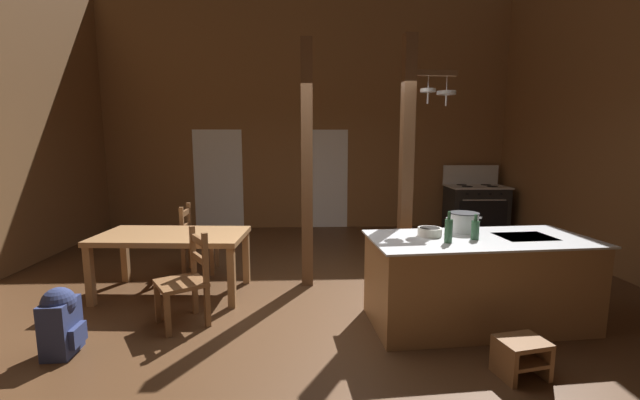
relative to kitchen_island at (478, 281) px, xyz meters
The scene contains 17 objects.
ground_plane 1.73m from the kitchen_island, 168.71° to the left, with size 9.05×9.45×0.10m, color #4C301C.
wall_back 5.34m from the kitchen_island, 109.01° to the left, with size 9.05×0.14×4.68m, color brown.
glazed_door_back_left 5.84m from the kitchen_island, 126.85° to the left, with size 1.00×0.01×2.05m, color white.
glazed_panel_back_right 4.84m from the kitchen_island, 104.63° to the left, with size 0.84×0.01×2.05m, color white.
kitchen_island is the anchor object (origin of this frame).
stove_range 4.46m from the kitchen_island, 66.97° to the left, with size 1.17×0.86×1.32m.
support_post_with_pot_rack 1.59m from the kitchen_island, 116.21° to the left, with size 0.65×0.24×3.03m.
support_post_center 2.33m from the kitchen_island, 144.75° to the left, with size 0.14×0.14×3.03m.
step_stool 0.97m from the kitchen_island, 92.67° to the right, with size 0.41×0.34×0.30m.
dining_table 3.42m from the kitchen_island, 164.01° to the left, with size 1.76×1.01×0.74m.
ladderback_chair_near_window 2.91m from the kitchen_island, behind, with size 0.61×0.61×0.95m.
ladderback_chair_by_post 3.68m from the kitchen_island, 151.16° to the left, with size 0.45×0.45×0.95m.
backpack 3.84m from the kitchen_island, behind, with size 0.31×0.33×0.60m.
stockpot_on_counter 0.61m from the kitchen_island, 103.84° to the left, with size 0.37×0.30×0.20m.
mixing_bowl_on_counter 0.68m from the kitchen_island, 168.53° to the left, with size 0.24×0.24×0.08m.
bottle_tall_on_counter 0.55m from the kitchen_island, 142.22° to the right, with size 0.08×0.08×0.24m.
bottle_short_on_counter 0.70m from the kitchen_island, 154.97° to the right, with size 0.07×0.07×0.30m.
Camera 1 is at (-0.11, -4.13, 1.83)m, focal length 22.73 mm.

